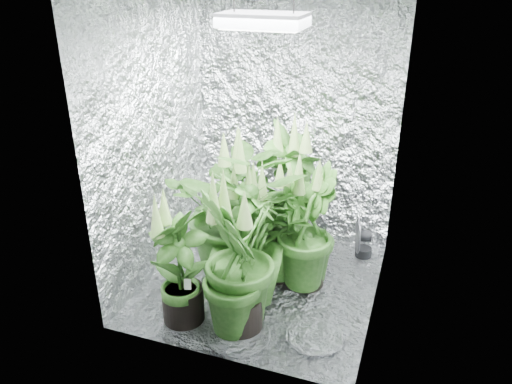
{
  "coord_description": "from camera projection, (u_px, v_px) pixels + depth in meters",
  "views": [
    {
      "loc": [
        0.96,
        -2.87,
        2.13
      ],
      "look_at": [
        -0.04,
        0.0,
        0.73
      ],
      "focal_mm": 35.0,
      "sensor_mm": 36.0,
      "label": 1
    }
  ],
  "objects": [
    {
      "name": "plant_g",
      "position": [
        238.0,
        265.0,
        2.97
      ],
      "size": [
        0.66,
        0.66,
        1.08
      ],
      "rotation": [
        0.0,
        0.0,
        4.98
      ],
      "color": "black",
      "rests_on": "ground"
    },
    {
      "name": "circulation_fan",
      "position": [
        361.0,
        241.0,
        3.93
      ],
      "size": [
        0.16,
        0.28,
        0.33
      ],
      "rotation": [
        0.0,
        0.0,
        0.24
      ],
      "color": "black",
      "rests_on": "ground"
    },
    {
      "name": "grow_lamp",
      "position": [
        263.0,
        21.0,
        2.88
      ],
      "size": [
        0.5,
        0.3,
        0.22
      ],
      "color": "gray",
      "rests_on": "ceiling"
    },
    {
      "name": "plant_e",
      "position": [
        274.0,
        225.0,
        3.56
      ],
      "size": [
        1.0,
        1.0,
        0.92
      ],
      "rotation": [
        0.0,
        0.0,
        3.62
      ],
      "color": "black",
      "rests_on": "ground"
    },
    {
      "name": "plant_f",
      "position": [
        180.0,
        266.0,
        3.12
      ],
      "size": [
        0.57,
        0.57,
        0.91
      ],
      "rotation": [
        0.0,
        0.0,
        4.31
      ],
      "color": "black",
      "rests_on": "ground"
    },
    {
      "name": "ground",
      "position": [
        262.0,
        283.0,
        3.64
      ],
      "size": [
        1.6,
        1.6,
        0.0
      ],
      "primitive_type": "plane",
      "color": "silver",
      "rests_on": "ground"
    },
    {
      "name": "walls",
      "position": [
        262.0,
        155.0,
        3.23
      ],
      "size": [
        1.62,
        1.62,
        2.0
      ],
      "color": "silver",
      "rests_on": "ground"
    },
    {
      "name": "plant_c",
      "position": [
        307.0,
        230.0,
        3.46
      ],
      "size": [
        0.49,
        0.49,
        0.97
      ],
      "rotation": [
        0.0,
        0.0,
        1.58
      ],
      "color": "black",
      "rests_on": "ground"
    },
    {
      "name": "plant_b",
      "position": [
        290.0,
        190.0,
        3.91
      ],
      "size": [
        0.68,
        0.68,
        1.12
      ],
      "rotation": [
        0.0,
        0.0,
        1.22
      ],
      "color": "black",
      "rests_on": "ground"
    },
    {
      "name": "plant_a",
      "position": [
        238.0,
        209.0,
        3.53
      ],
      "size": [
        1.15,
        1.15,
        1.14
      ],
      "rotation": [
        0.0,
        0.0,
        0.26
      ],
      "color": "black",
      "rests_on": "ground"
    },
    {
      "name": "plant_label",
      "position": [
        188.0,
        284.0,
        3.12
      ],
      "size": [
        0.05,
        0.03,
        0.07
      ],
      "primitive_type": "cube",
      "rotation": [
        -0.21,
        0.0,
        0.33
      ],
      "color": "white",
      "rests_on": "plant_f"
    },
    {
      "name": "plant_d",
      "position": [
        247.0,
        243.0,
        3.27
      ],
      "size": [
        0.72,
        0.72,
        1.0
      ],
      "rotation": [
        0.0,
        0.0,
        2.29
      ],
      "color": "black",
      "rests_on": "ground"
    }
  ]
}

